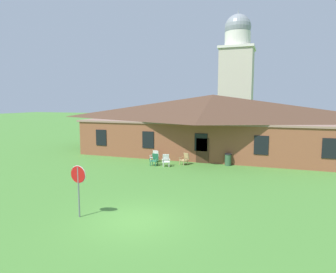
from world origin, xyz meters
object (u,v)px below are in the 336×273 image
object	(u,v)px
trash_bin	(228,159)
lawn_chair_by_porch	(155,156)
lawn_chair_middle	(185,159)
lawn_chair_near_door	(155,159)
lawn_chair_left_end	(166,160)
stop_sign	(78,181)

from	to	relation	value
trash_bin	lawn_chair_by_porch	bearing A→B (deg)	-174.78
lawn_chair_by_porch	lawn_chair_middle	size ratio (longest dim) A/B	1.00
lawn_chair_near_door	lawn_chair_left_end	size ratio (longest dim) A/B	1.00
stop_sign	lawn_chair_left_end	size ratio (longest dim) A/B	2.47
lawn_chair_by_porch	lawn_chair_near_door	world-z (taller)	same
lawn_chair_near_door	stop_sign	bearing A→B (deg)	-85.83
lawn_chair_near_door	trash_bin	xyz separation A→B (m)	(5.65, 1.91, -0.00)
lawn_chair_by_porch	trash_bin	xyz separation A→B (m)	(6.16, 0.56, -0.00)
lawn_chair_by_porch	trash_bin	world-z (taller)	trash_bin
stop_sign	lawn_chair_near_door	bearing A→B (deg)	94.17
lawn_chair_by_porch	lawn_chair_middle	bearing A→B (deg)	-5.67
stop_sign	lawn_chair_middle	size ratio (longest dim) A/B	2.47
stop_sign	lawn_chair_near_door	world-z (taller)	stop_sign
stop_sign	lawn_chair_left_end	bearing A→B (deg)	89.09
stop_sign	lawn_chair_left_end	xyz separation A→B (m)	(0.18, 11.08, -1.18)
lawn_chair_by_porch	trash_bin	distance (m)	6.18
stop_sign	trash_bin	xyz separation A→B (m)	(4.85, 12.99, -1.18)
lawn_chair_middle	trash_bin	bearing A→B (deg)	13.80
lawn_chair_by_porch	lawn_chair_middle	distance (m)	2.77
lawn_chair_left_end	lawn_chair_middle	world-z (taller)	same
lawn_chair_left_end	stop_sign	bearing A→B (deg)	-90.91
lawn_chair_near_door	lawn_chair_left_end	world-z (taller)	same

